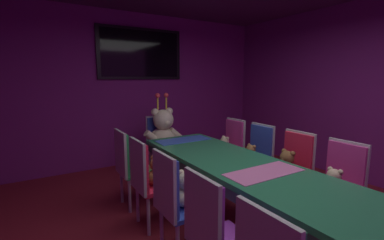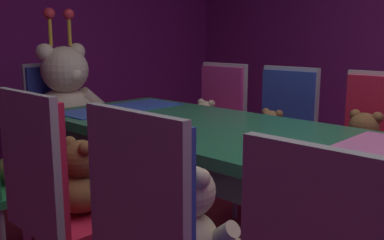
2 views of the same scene
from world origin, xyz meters
name	(u,v)px [view 1 (image 1 of 2)]	position (x,y,z in m)	size (l,w,h in m)	color
wall_back	(140,89)	(0.00, 3.20, 1.40)	(5.20, 0.12, 2.80)	#721E72
banquet_table	(264,181)	(0.00, 0.00, 0.66)	(0.90, 3.62, 0.75)	#26724C
chair_left_2	(211,227)	(-0.82, -0.30, 0.60)	(0.42, 0.41, 0.98)	purple
chair_left_3	(172,195)	(-0.82, 0.29, 0.60)	(0.42, 0.41, 0.98)	#2D47B2
teddy_left_3	(187,191)	(-0.67, 0.29, 0.60)	(0.27, 0.35, 0.33)	beige
chair_left_4	(145,175)	(-0.84, 0.89, 0.60)	(0.42, 0.41, 0.98)	red
teddy_left_4	(158,173)	(-0.69, 0.89, 0.59)	(0.26, 0.34, 0.32)	brown
chair_left_5	(127,161)	(-0.85, 1.45, 0.60)	(0.42, 0.41, 0.98)	#268C4C
teddy_left_5	(138,160)	(-0.70, 1.45, 0.58)	(0.24, 0.31, 0.29)	#9E7247
chair_right_2	(341,179)	(0.82, -0.27, 0.60)	(0.42, 0.41, 0.98)	#CC338C
teddy_right_2	(333,184)	(0.68, -0.27, 0.58)	(0.23, 0.30, 0.28)	beige
chair_right_3	(294,164)	(0.83, 0.30, 0.60)	(0.42, 0.41, 0.98)	red
teddy_right_3	(286,166)	(0.69, 0.30, 0.60)	(0.27, 0.35, 0.33)	brown
chair_right_4	(258,152)	(0.82, 0.89, 0.60)	(0.42, 0.41, 0.98)	#2D47B2
teddy_right_4	(250,155)	(0.68, 0.89, 0.57)	(0.22, 0.28, 0.27)	olive
chair_right_5	(232,144)	(0.82, 1.46, 0.60)	(0.42, 0.41, 0.98)	#CC338C
teddy_right_5	(224,146)	(0.67, 1.46, 0.58)	(0.23, 0.29, 0.27)	beige
throne_chair	(160,139)	(0.00, 2.35, 0.60)	(0.41, 0.42, 0.98)	#2D47B2
king_teddy_bear	(164,132)	(0.00, 2.18, 0.75)	(0.71, 0.55, 0.92)	beige
wall_tv	(141,54)	(0.00, 3.11, 2.05)	(1.60, 0.06, 0.93)	black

